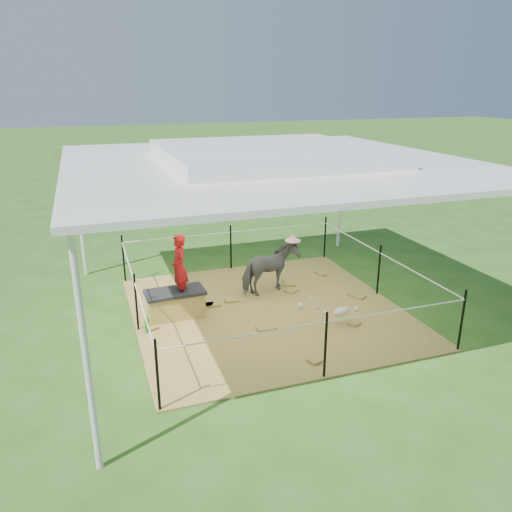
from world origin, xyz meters
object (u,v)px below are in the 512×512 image
object	(u,v)px
picnic_table_near	(219,198)
picnic_table_far	(324,184)
straw_bale	(176,305)
woman	(179,262)
green_bottle	(147,325)
pony	(270,269)
foal	(342,310)
distant_person	(252,191)
trash_barrel	(305,200)

from	to	relation	value
picnic_table_near	picnic_table_far	distance (m)	4.38
picnic_table_far	straw_bale	bearing A→B (deg)	-138.12
straw_bale	woman	distance (m)	0.78
green_bottle	pony	bearing A→B (deg)	19.74
woman	pony	xyz separation A→B (m)	(1.80, 0.43, -0.50)
foal	picnic_table_far	size ratio (longest dim) A/B	0.53
straw_bale	pony	bearing A→B (deg)	12.74
woman	distant_person	size ratio (longest dim) A/B	0.93
picnic_table_near	woman	bearing A→B (deg)	-117.57
foal	distant_person	distance (m)	8.30
green_bottle	distant_person	bearing A→B (deg)	59.80
foal	trash_barrel	bearing A→B (deg)	49.18
straw_bale	foal	xyz separation A→B (m)	(2.55, -1.22, 0.05)
green_bottle	picnic_table_near	xyz separation A→B (m)	(3.36, 7.99, 0.17)
distant_person	woman	bearing A→B (deg)	69.75
picnic_table_near	picnic_table_far	bearing A→B (deg)	4.92
foal	trash_barrel	distance (m)	7.79
straw_bale	green_bottle	bearing A→B (deg)	-140.71
woman	picnic_table_far	xyz separation A→B (m)	(6.99, 8.51, -0.65)
straw_bale	distant_person	size ratio (longest dim) A/B	0.77
straw_bale	picnic_table_far	world-z (taller)	picnic_table_far
pony	picnic_table_far	world-z (taller)	pony
pony	straw_bale	bearing A→B (deg)	83.64
green_bottle	trash_barrel	xyz separation A→B (m)	(5.76, 6.55, 0.24)
straw_bale	green_bottle	xyz separation A→B (m)	(-0.55, -0.45, -0.08)
picnic_table_near	picnic_table_far	size ratio (longest dim) A/B	0.90
straw_bale	pony	size ratio (longest dim) A/B	0.83
trash_barrel	picnic_table_far	size ratio (longest dim) A/B	0.45
picnic_table_far	distant_person	size ratio (longest dim) A/B	1.45
straw_bale	trash_barrel	xyz separation A→B (m)	(5.21, 6.10, 0.16)
picnic_table_far	woman	bearing A→B (deg)	-137.72
foal	trash_barrel	size ratio (longest dim) A/B	1.17
pony	picnic_table_near	world-z (taller)	pony
straw_bale	picnic_table_far	bearing A→B (deg)	50.22
picnic_table_far	foal	bearing A→B (deg)	-123.33
picnic_table_near	straw_bale	bearing A→B (deg)	-118.24
distant_person	trash_barrel	bearing A→B (deg)	155.70
trash_barrel	picnic_table_far	world-z (taller)	trash_barrel
straw_bale	woman	size ratio (longest dim) A/B	0.83
straw_bale	pony	distance (m)	1.97
picnic_table_near	distant_person	xyz separation A→B (m)	(0.97, -0.56, 0.28)
green_bottle	woman	bearing A→B (deg)	34.70
green_bottle	foal	bearing A→B (deg)	-13.90
green_bottle	trash_barrel	size ratio (longest dim) A/B	0.33
straw_bale	picnic_table_far	size ratio (longest dim) A/B	0.53
woman	picnic_table_near	size ratio (longest dim) A/B	0.71
straw_bale	trash_barrel	bearing A→B (deg)	49.54
trash_barrel	picnic_table_near	world-z (taller)	trash_barrel
pony	foal	bearing A→B (deg)	-177.66
picnic_table_near	pony	bearing A→B (deg)	-105.08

